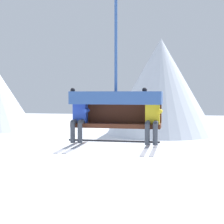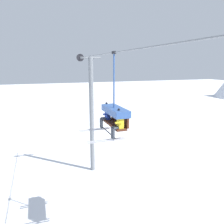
% 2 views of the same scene
% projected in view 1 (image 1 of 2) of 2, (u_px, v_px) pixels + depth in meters
% --- Properties ---
extents(mountain_peak_central, '(18.21, 18.21, 15.98)m').
position_uv_depth(mountain_peak_central, '(161.00, 86.00, 57.67)').
color(mountain_peak_central, silver).
rests_on(mountain_peak_central, ground_plane).
extents(chairlift_chair, '(2.15, 0.74, 3.69)m').
position_uv_depth(chairlift_chair, '(116.00, 102.00, 8.13)').
color(chairlift_chair, '#512819').
extents(skier_blue, '(0.48, 1.70, 1.34)m').
position_uv_depth(skier_blue, '(79.00, 115.00, 8.10)').
color(skier_blue, '#2847B7').
extents(skier_yellow, '(0.48, 1.70, 1.34)m').
position_uv_depth(skier_yellow, '(152.00, 116.00, 7.77)').
color(skier_yellow, yellow).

